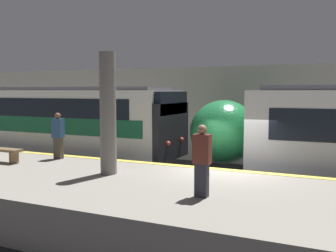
{
  "coord_description": "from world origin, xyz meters",
  "views": [
    {
      "loc": [
        3.28,
        -11.21,
        3.42
      ],
      "look_at": [
        -2.4,
        1.01,
        2.19
      ],
      "focal_mm": 42.0,
      "sensor_mm": 36.0,
      "label": 1
    }
  ],
  "objects_px": {
    "support_pillar_near": "(108,114)",
    "platform_bench": "(2,152)",
    "person_walking": "(58,135)",
    "person_waiting": "(202,159)"
  },
  "relations": [
    {
      "from": "support_pillar_near",
      "to": "person_waiting",
      "type": "distance_m",
      "value": 3.52
    },
    {
      "from": "person_walking",
      "to": "platform_bench",
      "type": "relative_size",
      "value": 1.05
    },
    {
      "from": "support_pillar_near",
      "to": "person_walking",
      "type": "height_order",
      "value": "support_pillar_near"
    },
    {
      "from": "person_walking",
      "to": "person_waiting",
      "type": "bearing_deg",
      "value": -22.18
    },
    {
      "from": "support_pillar_near",
      "to": "platform_bench",
      "type": "distance_m",
      "value": 4.39
    },
    {
      "from": "support_pillar_near",
      "to": "person_walking",
      "type": "bearing_deg",
      "value": 155.62
    },
    {
      "from": "support_pillar_near",
      "to": "person_waiting",
      "type": "height_order",
      "value": "support_pillar_near"
    },
    {
      "from": "support_pillar_near",
      "to": "platform_bench",
      "type": "xyz_separation_m",
      "value": [
        -4.17,
        0.05,
        -1.36
      ]
    },
    {
      "from": "support_pillar_near",
      "to": "person_waiting",
      "type": "xyz_separation_m",
      "value": [
        3.2,
        -1.17,
        -0.86
      ]
    },
    {
      "from": "person_waiting",
      "to": "person_walking",
      "type": "xyz_separation_m",
      "value": [
        -6.11,
        2.49,
        -0.01
      ]
    }
  ]
}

